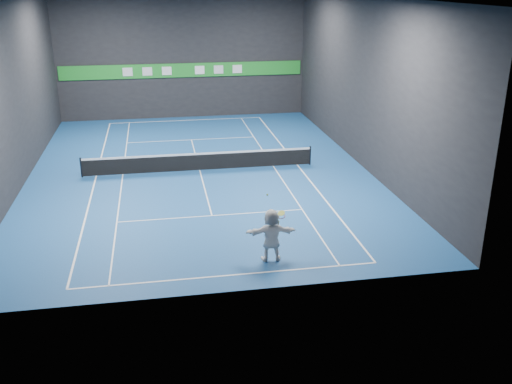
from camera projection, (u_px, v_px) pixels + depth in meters
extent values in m
plane|color=navy|center=(200.00, 171.00, 31.08)|extent=(26.00, 26.00, 0.00)
cube|color=black|center=(183.00, 56.00, 41.47)|extent=(18.00, 0.10, 9.00)
cube|color=black|center=(230.00, 164.00, 17.52)|extent=(18.00, 0.10, 9.00)
cube|color=black|center=(14.00, 94.00, 28.02)|extent=(0.10, 26.00, 9.00)
cube|color=black|center=(362.00, 83.00, 30.97)|extent=(0.10, 26.00, 9.00)
cube|color=white|center=(228.00, 275.00, 20.13)|extent=(10.98, 0.08, 0.01)
cube|color=white|center=(186.00, 120.00, 42.04)|extent=(10.98, 0.08, 0.01)
cube|color=white|center=(96.00, 176.00, 30.18)|extent=(0.08, 23.78, 0.01)
cube|color=white|center=(297.00, 165.00, 31.98)|extent=(0.08, 23.78, 0.01)
cube|color=white|center=(123.00, 175.00, 30.41)|extent=(0.06, 23.78, 0.01)
cube|color=white|center=(273.00, 166.00, 31.76)|extent=(0.06, 23.78, 0.01)
cube|color=white|center=(212.00, 216.00, 25.18)|extent=(8.23, 0.06, 0.01)
cube|color=white|center=(191.00, 140.00, 36.98)|extent=(8.23, 0.06, 0.01)
cube|color=white|center=(200.00, 171.00, 31.08)|extent=(0.06, 12.80, 0.01)
imported|color=white|center=(271.00, 235.00, 20.91)|extent=(1.89, 0.68, 2.02)
sphere|color=#C9DD24|center=(267.00, 195.00, 20.36)|extent=(0.07, 0.07, 0.07)
cylinder|color=black|center=(81.00, 167.00, 29.87)|extent=(0.10, 0.10, 1.07)
cylinder|color=black|center=(310.00, 155.00, 31.91)|extent=(0.10, 0.10, 1.07)
cube|color=black|center=(199.00, 162.00, 30.92)|extent=(12.40, 0.03, 0.86)
cube|color=white|center=(199.00, 154.00, 30.75)|extent=(12.40, 0.04, 0.10)
cube|color=#1F912A|center=(183.00, 70.00, 41.77)|extent=(17.64, 0.06, 1.00)
cube|color=silver|center=(128.00, 72.00, 41.06)|extent=(0.70, 0.04, 0.60)
cube|color=silver|center=(147.00, 71.00, 41.29)|extent=(0.70, 0.04, 0.60)
cube|color=white|center=(167.00, 71.00, 41.52)|extent=(0.70, 0.04, 0.60)
cube|color=white|center=(200.00, 70.00, 41.91)|extent=(0.70, 0.04, 0.60)
cube|color=silver|center=(219.00, 69.00, 42.14)|extent=(0.70, 0.04, 0.60)
cube|color=white|center=(237.00, 69.00, 42.37)|extent=(0.70, 0.04, 0.60)
torus|color=red|center=(281.00, 216.00, 20.76)|extent=(0.43, 0.41, 0.17)
cylinder|color=#CAD74C|center=(281.00, 213.00, 20.72)|extent=(0.34, 0.31, 0.18)
cylinder|color=red|center=(278.00, 222.00, 20.83)|extent=(0.07, 0.13, 0.17)
cylinder|color=yellow|center=(278.00, 224.00, 20.83)|extent=(0.08, 0.14, 0.26)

